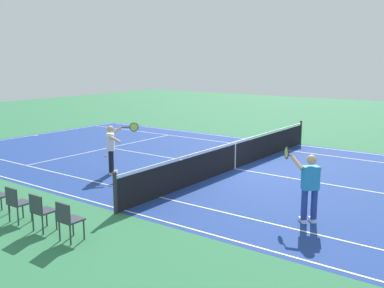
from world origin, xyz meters
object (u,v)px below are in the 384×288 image
at_px(tennis_player_near, 112,147).
at_px(spectator_chair_0, 68,218).
at_px(tennis_ball, 106,156).
at_px(spectator_chair_1, 41,209).
at_px(tennis_net, 235,155).
at_px(spectator_chair_2, 16,202).
at_px(tennis_player_far, 309,185).

distance_m(tennis_player_near, spectator_chair_0, 5.74).
distance_m(tennis_ball, spectator_chair_1, 7.84).
bearing_deg(tennis_player_near, tennis_net, -134.38).
bearing_deg(spectator_chair_1, tennis_player_near, -61.30).
distance_m(tennis_player_near, spectator_chair_1, 5.22).
height_order(spectator_chair_0, spectator_chair_2, same).
bearing_deg(tennis_player_near, tennis_player_far, 176.35).
distance_m(tennis_player_far, spectator_chair_2, 6.92).
relative_size(tennis_net, spectator_chair_0, 13.30).
xyz_separation_m(tennis_player_far, spectator_chair_0, (3.66, 4.11, -0.41)).
relative_size(tennis_player_far, spectator_chair_0, 1.93).
distance_m(spectator_chair_0, spectator_chair_2, 1.90).
xyz_separation_m(tennis_ball, spectator_chair_2, (-3.74, 6.27, 0.49)).
xyz_separation_m(tennis_player_far, spectator_chair_2, (5.55, 4.11, -0.41)).
bearing_deg(spectator_chair_0, tennis_player_far, -131.66).
height_order(tennis_player_near, spectator_chair_2, tennis_player_near).
bearing_deg(tennis_player_far, tennis_player_near, -3.65).
bearing_deg(spectator_chair_0, tennis_player_near, -52.94).
bearing_deg(tennis_net, spectator_chair_1, 86.34).
distance_m(tennis_player_far, spectator_chair_0, 5.52).
relative_size(tennis_player_far, spectator_chair_2, 1.93).
xyz_separation_m(spectator_chair_1, spectator_chair_2, (0.95, 0.00, 0.00)).
bearing_deg(tennis_ball, spectator_chair_2, 120.82).
bearing_deg(tennis_ball, spectator_chair_1, 126.78).
distance_m(tennis_net, tennis_player_near, 4.29).
relative_size(tennis_player_far, spectator_chair_1, 1.93).
bearing_deg(spectator_chair_1, tennis_ball, -53.22).
distance_m(tennis_player_far, spectator_chair_1, 6.19).
relative_size(tennis_net, tennis_player_far, 6.89).
distance_m(tennis_net, spectator_chair_0, 7.63).
bearing_deg(tennis_ball, spectator_chair_0, 131.95).
height_order(tennis_net, spectator_chair_0, tennis_net).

